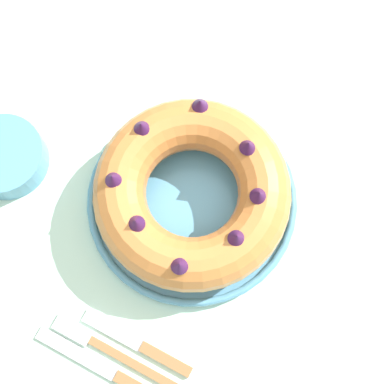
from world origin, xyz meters
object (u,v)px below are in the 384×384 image
Objects in this scene: bundt_cake at (192,192)px; cake_knife at (143,347)px; fork at (107,349)px; side_bowl at (5,157)px; serving_dish at (192,200)px; serving_knife at (118,377)px.

cake_knife is at bearing -170.42° from bundt_cake.
bundt_cake is at bearing 1.46° from fork.
cake_knife is 1.41× the size of side_bowl.
bundt_cake is (-0.00, 0.00, 0.05)m from serving_dish.
fork is at bearing 51.10° from serving_knife.
serving_dish is 1.56× the size of fork.
serving_dish is 0.24m from cake_knife.
side_bowl is (-0.08, 0.30, -0.04)m from bundt_cake.
fork is at bearing -121.92° from side_bowl.
fork is 0.89× the size of serving_knife.
serving_dish is 0.26m from fork.
fork is (-0.26, 0.01, -0.06)m from bundt_cake.
serving_dish is at bearing 1.45° from fork.
fork is (-0.26, 0.01, -0.01)m from serving_dish.
serving_dish is 0.31m from side_bowl.
serving_dish is 0.29m from serving_knife.
serving_knife is (-0.29, -0.03, -0.06)m from bundt_cake.
serving_knife is at bearing -122.61° from side_bowl.
cake_knife is at bearing -13.26° from serving_knife.
bundt_cake is 1.61× the size of cake_knife.
serving_dish is at bearing -68.79° from bundt_cake.
side_bowl is at bearing 104.73° from serving_dish.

